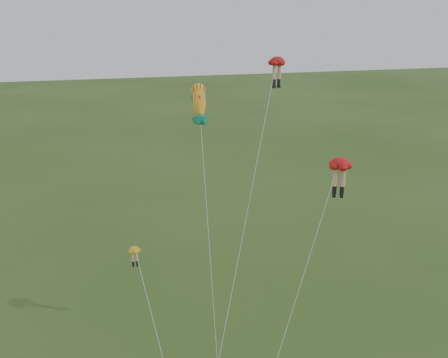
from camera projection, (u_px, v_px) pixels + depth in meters
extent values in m
ellipsoid|color=#B61212|center=(277.00, 61.00, 35.52)|extent=(1.52, 1.52, 0.65)
cylinder|color=tan|center=(274.00, 72.00, 35.70)|extent=(0.29, 0.29, 1.00)
cylinder|color=black|center=(274.00, 83.00, 35.94)|extent=(0.23, 0.23, 0.50)
cube|color=black|center=(274.00, 87.00, 36.04)|extent=(0.21, 0.31, 0.15)
cylinder|color=tan|center=(279.00, 72.00, 35.85)|extent=(0.29, 0.29, 1.00)
cylinder|color=black|center=(279.00, 82.00, 36.10)|extent=(0.23, 0.23, 0.50)
cube|color=black|center=(279.00, 87.00, 36.20)|extent=(0.21, 0.31, 0.15)
cylinder|color=silver|center=(246.00, 220.00, 31.43)|extent=(8.47, 13.24, 18.84)
ellipsoid|color=#B61212|center=(340.00, 163.00, 30.06)|extent=(1.95, 1.95, 0.74)
cylinder|color=tan|center=(335.00, 177.00, 30.38)|extent=(0.33, 0.33, 1.14)
cylinder|color=black|center=(334.00, 190.00, 30.66)|extent=(0.26, 0.26, 0.57)
cube|color=black|center=(334.00, 196.00, 30.77)|extent=(0.30, 0.38, 0.17)
cylinder|color=tan|center=(343.00, 177.00, 30.32)|extent=(0.33, 0.33, 1.14)
cylinder|color=black|center=(342.00, 190.00, 30.59)|extent=(0.26, 0.26, 0.57)
cube|color=black|center=(341.00, 196.00, 30.71)|extent=(0.30, 0.38, 0.17)
cylinder|color=silver|center=(298.00, 291.00, 28.43)|extent=(7.37, 6.25, 13.59)
ellipsoid|color=gold|center=(134.00, 250.00, 31.79)|extent=(0.87, 0.87, 0.41)
cylinder|color=tan|center=(133.00, 257.00, 31.92)|extent=(0.18, 0.18, 0.63)
cylinder|color=black|center=(133.00, 263.00, 32.08)|extent=(0.14, 0.14, 0.32)
cube|color=black|center=(133.00, 266.00, 32.14)|extent=(0.11, 0.19, 0.09)
cylinder|color=tan|center=(137.00, 256.00, 31.97)|extent=(0.18, 0.18, 0.63)
cylinder|color=black|center=(137.00, 263.00, 32.13)|extent=(0.14, 0.14, 0.32)
cube|color=black|center=(137.00, 266.00, 32.19)|extent=(0.11, 0.19, 0.09)
cylinder|color=silver|center=(159.00, 345.00, 28.50)|extent=(1.59, 10.20, 7.71)
ellipsoid|color=yellow|center=(199.00, 100.00, 29.91)|extent=(1.28, 2.76, 2.30)
sphere|color=yellow|center=(199.00, 100.00, 29.91)|extent=(1.08, 1.38, 1.26)
cone|color=#127B5C|center=(199.00, 100.00, 29.91)|extent=(0.86, 1.25, 1.22)
cone|color=#127B5C|center=(199.00, 100.00, 29.91)|extent=(0.86, 1.25, 1.22)
cone|color=#127B5C|center=(199.00, 100.00, 29.91)|extent=(0.49, 0.70, 0.68)
cone|color=#127B5C|center=(199.00, 100.00, 29.91)|extent=(0.49, 0.70, 0.68)
cone|color=#B22C12|center=(199.00, 100.00, 29.91)|extent=(0.53, 0.71, 0.66)
cylinder|color=silver|center=(210.00, 251.00, 29.57)|extent=(0.43, 6.65, 16.84)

